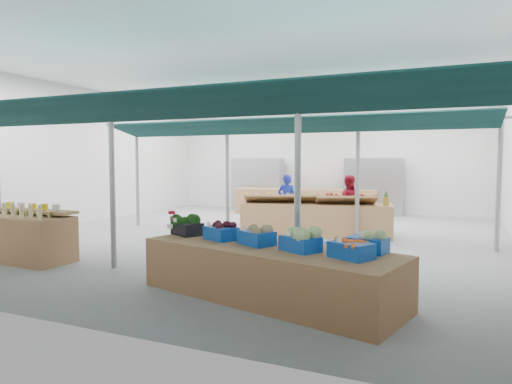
{
  "coord_description": "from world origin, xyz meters",
  "views": [
    {
      "loc": [
        4.65,
        -10.45,
        1.96
      ],
      "look_at": [
        0.77,
        -1.6,
        1.28
      ],
      "focal_mm": 32.0,
      "sensor_mm": 36.0,
      "label": 1
    }
  ],
  "objects_px": {
    "fruit_counter": "(316,219)",
    "crate_stack": "(320,263)",
    "veg_counter": "(268,272)",
    "bottle_shelf": "(26,236)",
    "vendor_right": "(348,203)",
    "vendor_left": "(287,201)"
  },
  "relations": [
    {
      "from": "fruit_counter",
      "to": "crate_stack",
      "type": "height_order",
      "value": "fruit_counter"
    },
    {
      "from": "veg_counter",
      "to": "fruit_counter",
      "type": "bearing_deg",
      "value": 113.51
    },
    {
      "from": "veg_counter",
      "to": "bottle_shelf",
      "type": "bearing_deg",
      "value": -169.77
    },
    {
      "from": "crate_stack",
      "to": "fruit_counter",
      "type": "bearing_deg",
      "value": 106.95
    },
    {
      "from": "veg_counter",
      "to": "vendor_right",
      "type": "xyz_separation_m",
      "value": [
        -0.32,
        6.65,
        0.4
      ]
    },
    {
      "from": "vendor_right",
      "to": "bottle_shelf",
      "type": "bearing_deg",
      "value": 42.62
    },
    {
      "from": "crate_stack",
      "to": "vendor_left",
      "type": "height_order",
      "value": "vendor_left"
    },
    {
      "from": "bottle_shelf",
      "to": "fruit_counter",
      "type": "xyz_separation_m",
      "value": [
        4.33,
        5.19,
        -0.06
      ]
    },
    {
      "from": "crate_stack",
      "to": "vendor_left",
      "type": "relative_size",
      "value": 0.42
    },
    {
      "from": "bottle_shelf",
      "to": "vendor_right",
      "type": "distance_m",
      "value": 8.0
    },
    {
      "from": "bottle_shelf",
      "to": "vendor_left",
      "type": "xyz_separation_m",
      "value": [
        3.13,
        6.29,
        0.3
      ]
    },
    {
      "from": "veg_counter",
      "to": "crate_stack",
      "type": "bearing_deg",
      "value": 81.22
    },
    {
      "from": "veg_counter",
      "to": "crate_stack",
      "type": "xyz_separation_m",
      "value": [
        0.45,
        1.06,
        -0.05
      ]
    },
    {
      "from": "crate_stack",
      "to": "vendor_right",
      "type": "relative_size",
      "value": 0.42
    },
    {
      "from": "fruit_counter",
      "to": "vendor_right",
      "type": "distance_m",
      "value": 1.3
    },
    {
      "from": "vendor_left",
      "to": "bottle_shelf",
      "type": "bearing_deg",
      "value": 54.25
    },
    {
      "from": "bottle_shelf",
      "to": "vendor_right",
      "type": "relative_size",
      "value": 1.29
    },
    {
      "from": "bottle_shelf",
      "to": "vendor_left",
      "type": "distance_m",
      "value": 7.04
    },
    {
      "from": "bottle_shelf",
      "to": "vendor_right",
      "type": "bearing_deg",
      "value": 53.77
    },
    {
      "from": "bottle_shelf",
      "to": "vendor_right",
      "type": "height_order",
      "value": "vendor_right"
    },
    {
      "from": "veg_counter",
      "to": "crate_stack",
      "type": "height_order",
      "value": "veg_counter"
    },
    {
      "from": "bottle_shelf",
      "to": "veg_counter",
      "type": "bearing_deg",
      "value": -2.05
    }
  ]
}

